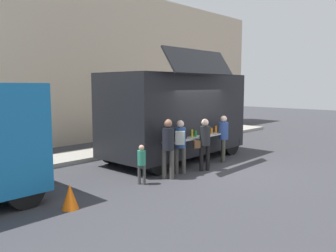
{
  "coord_description": "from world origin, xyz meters",
  "views": [
    {
      "loc": [
        -8.93,
        -6.13,
        2.64
      ],
      "look_at": [
        -0.67,
        1.66,
        1.3
      ],
      "focal_mm": 36.71,
      "sensor_mm": 36.0,
      "label": 1
    }
  ],
  "objects_px": {
    "customer_rear_waiting": "(168,143)",
    "customer_front_ordering": "(204,140)",
    "traffic_cone_orange": "(70,197)",
    "customer_mid_with_backpack": "(180,141)",
    "child_near_queue": "(142,161)",
    "food_truck_main": "(176,113)",
    "trash_bin": "(201,130)",
    "customer_extra_browsing": "(223,134)"
  },
  "relations": [
    {
      "from": "customer_mid_with_backpack",
      "to": "child_near_queue",
      "type": "distance_m",
      "value": 1.58
    },
    {
      "from": "trash_bin",
      "to": "customer_front_ordering",
      "type": "height_order",
      "value": "customer_front_ordering"
    },
    {
      "from": "traffic_cone_orange",
      "to": "customer_rear_waiting",
      "type": "relative_size",
      "value": 0.32
    },
    {
      "from": "customer_front_ordering",
      "to": "child_near_queue",
      "type": "relative_size",
      "value": 1.51
    },
    {
      "from": "customer_extra_browsing",
      "to": "food_truck_main",
      "type": "bearing_deg",
      "value": -12.64
    },
    {
      "from": "food_truck_main",
      "to": "customer_rear_waiting",
      "type": "relative_size",
      "value": 3.2
    },
    {
      "from": "traffic_cone_orange",
      "to": "customer_front_ordering",
      "type": "distance_m",
      "value": 4.71
    },
    {
      "from": "customer_mid_with_backpack",
      "to": "trash_bin",
      "type": "bearing_deg",
      "value": -7.01
    },
    {
      "from": "traffic_cone_orange",
      "to": "customer_front_ordering",
      "type": "relative_size",
      "value": 0.34
    },
    {
      "from": "trash_bin",
      "to": "customer_mid_with_backpack",
      "type": "xyz_separation_m",
      "value": [
        -5.91,
        -3.83,
        0.56
      ]
    },
    {
      "from": "child_near_queue",
      "to": "food_truck_main",
      "type": "bearing_deg",
      "value": -0.34
    },
    {
      "from": "customer_rear_waiting",
      "to": "child_near_queue",
      "type": "xyz_separation_m",
      "value": [
        -0.88,
        0.13,
        -0.38
      ]
    },
    {
      "from": "food_truck_main",
      "to": "child_near_queue",
      "type": "distance_m",
      "value": 3.52
    },
    {
      "from": "food_truck_main",
      "to": "customer_front_ordering",
      "type": "bearing_deg",
      "value": -111.81
    },
    {
      "from": "trash_bin",
      "to": "customer_front_ordering",
      "type": "bearing_deg",
      "value": -141.13
    },
    {
      "from": "food_truck_main",
      "to": "customer_front_ordering",
      "type": "relative_size",
      "value": 3.37
    },
    {
      "from": "customer_extra_browsing",
      "to": "child_near_queue",
      "type": "height_order",
      "value": "customer_extra_browsing"
    },
    {
      "from": "traffic_cone_orange",
      "to": "trash_bin",
      "type": "relative_size",
      "value": 0.64
    },
    {
      "from": "customer_extra_browsing",
      "to": "child_near_queue",
      "type": "distance_m",
      "value": 3.83
    },
    {
      "from": "traffic_cone_orange",
      "to": "child_near_queue",
      "type": "bearing_deg",
      "value": 6.4
    },
    {
      "from": "traffic_cone_orange",
      "to": "customer_mid_with_backpack",
      "type": "relative_size",
      "value": 0.34
    },
    {
      "from": "traffic_cone_orange",
      "to": "trash_bin",
      "type": "distance_m",
      "value": 10.58
    },
    {
      "from": "traffic_cone_orange",
      "to": "child_near_queue",
      "type": "xyz_separation_m",
      "value": [
        2.31,
        0.26,
        0.37
      ]
    },
    {
      "from": "traffic_cone_orange",
      "to": "food_truck_main",
      "type": "bearing_deg",
      "value": 18.28
    },
    {
      "from": "customer_mid_with_backpack",
      "to": "customer_rear_waiting",
      "type": "distance_m",
      "value": 0.67
    },
    {
      "from": "trash_bin",
      "to": "customer_front_ordering",
      "type": "relative_size",
      "value": 0.53
    },
    {
      "from": "customer_rear_waiting",
      "to": "customer_front_ordering",
      "type": "bearing_deg",
      "value": -36.99
    },
    {
      "from": "traffic_cone_orange",
      "to": "customer_rear_waiting",
      "type": "height_order",
      "value": "customer_rear_waiting"
    },
    {
      "from": "customer_front_ordering",
      "to": "child_near_queue",
      "type": "xyz_separation_m",
      "value": [
        -2.35,
        0.3,
        -0.32
      ]
    },
    {
      "from": "trash_bin",
      "to": "customer_extra_browsing",
      "type": "distance_m",
      "value": 5.31
    },
    {
      "from": "food_truck_main",
      "to": "child_near_queue",
      "type": "bearing_deg",
      "value": -154.96
    },
    {
      "from": "trash_bin",
      "to": "child_near_queue",
      "type": "height_order",
      "value": "child_near_queue"
    },
    {
      "from": "customer_front_ordering",
      "to": "customer_rear_waiting",
      "type": "height_order",
      "value": "customer_rear_waiting"
    },
    {
      "from": "traffic_cone_orange",
      "to": "customer_extra_browsing",
      "type": "height_order",
      "value": "customer_extra_browsing"
    },
    {
      "from": "customer_front_ordering",
      "to": "child_near_queue",
      "type": "bearing_deg",
      "value": 113.14
    },
    {
      "from": "customer_mid_with_backpack",
      "to": "child_near_queue",
      "type": "relative_size",
      "value": 1.51
    },
    {
      "from": "customer_rear_waiting",
      "to": "customer_extra_browsing",
      "type": "xyz_separation_m",
      "value": [
        2.93,
        0.13,
        -0.06
      ]
    },
    {
      "from": "customer_front_ordering",
      "to": "customer_mid_with_backpack",
      "type": "distance_m",
      "value": 0.85
    },
    {
      "from": "customer_front_ordering",
      "to": "child_near_queue",
      "type": "distance_m",
      "value": 2.39
    },
    {
      "from": "customer_extra_browsing",
      "to": "child_near_queue",
      "type": "bearing_deg",
      "value": 49.36
    },
    {
      "from": "child_near_queue",
      "to": "customer_mid_with_backpack",
      "type": "bearing_deg",
      "value": -27.13
    },
    {
      "from": "food_truck_main",
      "to": "customer_mid_with_backpack",
      "type": "distance_m",
      "value": 2.21
    }
  ]
}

